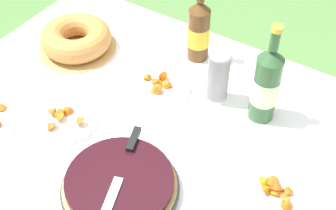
# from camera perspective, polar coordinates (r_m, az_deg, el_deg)

# --- Properties ---
(garden_table) EXTENTS (1.49, 1.09, 0.72)m
(garden_table) POSITION_cam_1_polar(r_m,az_deg,el_deg) (1.54, -2.02, -4.47)
(garden_table) COLOR #A87A47
(garden_table) RESTS_ON ground_plane
(tablecloth) EXTENTS (1.50, 1.10, 0.10)m
(tablecloth) POSITION_cam_1_polar(r_m,az_deg,el_deg) (1.50, -2.07, -3.10)
(tablecloth) COLOR white
(tablecloth) RESTS_ON garden_table
(berry_tart) EXTENTS (0.33, 0.33, 0.06)m
(berry_tart) POSITION_cam_1_polar(r_m,az_deg,el_deg) (1.32, -5.88, -9.66)
(berry_tart) COLOR #38383D
(berry_tart) RESTS_ON tablecloth
(serving_knife) EXTENTS (0.14, 0.36, 0.01)m
(serving_knife) POSITION_cam_1_polar(r_m,az_deg,el_deg) (1.31, -5.60, -7.75)
(serving_knife) COLOR silver
(serving_knife) RESTS_ON berry_tart
(bundt_cake) EXTENTS (0.29, 0.29, 0.10)m
(bundt_cake) POSITION_cam_1_polar(r_m,az_deg,el_deg) (1.79, -11.14, 7.96)
(bundt_cake) COLOR tan
(bundt_cake) RESTS_ON tablecloth
(cup_stack) EXTENTS (0.07, 0.07, 0.20)m
(cup_stack) POSITION_cam_1_polar(r_m,az_deg,el_deg) (1.52, 6.13, 3.52)
(cup_stack) COLOR white
(cup_stack) RESTS_ON tablecloth
(cider_bottle_green) EXTENTS (0.09, 0.09, 0.35)m
(cider_bottle_green) POSITION_cam_1_polar(r_m,az_deg,el_deg) (1.46, 11.86, 2.43)
(cider_bottle_green) COLOR #2D562D
(cider_bottle_green) RESTS_ON tablecloth
(cider_bottle_amber) EXTENTS (0.08, 0.08, 0.32)m
(cider_bottle_amber) POSITION_cam_1_polar(r_m,az_deg,el_deg) (1.68, 3.76, 9.06)
(cider_bottle_amber) COLOR brown
(cider_bottle_amber) RESTS_ON tablecloth
(snack_plate_left) EXTENTS (0.22, 0.22, 0.06)m
(snack_plate_left) POSITION_cam_1_polar(r_m,az_deg,el_deg) (1.35, 13.03, -10.20)
(snack_plate_left) COLOR white
(snack_plate_left) RESTS_ON tablecloth
(snack_plate_right) EXTENTS (0.23, 0.23, 0.06)m
(snack_plate_right) POSITION_cam_1_polar(r_m,az_deg,el_deg) (1.61, -1.25, 2.36)
(snack_plate_right) COLOR white
(snack_plate_right) RESTS_ON tablecloth
(snack_plate_far) EXTENTS (0.22, 0.22, 0.05)m
(snack_plate_far) POSITION_cam_1_polar(r_m,az_deg,el_deg) (1.54, -12.44, -1.58)
(snack_plate_far) COLOR white
(snack_plate_far) RESTS_ON tablecloth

